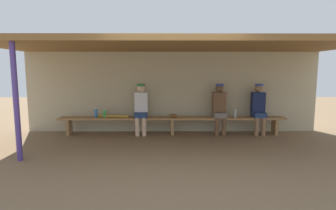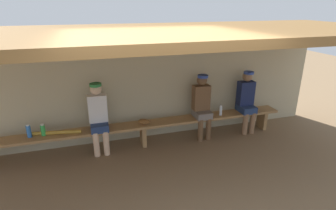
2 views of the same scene
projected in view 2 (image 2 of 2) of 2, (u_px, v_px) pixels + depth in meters
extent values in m
plane|color=brown|center=(165.00, 192.00, 4.11)|extent=(24.00, 24.00, 0.00)
cube|color=#B7AD8C|center=(137.00, 86.00, 5.51)|extent=(8.00, 0.20, 2.20)
cube|color=brown|center=(151.00, 34.00, 3.94)|extent=(8.00, 2.80, 0.12)
cube|color=#9E7547|center=(143.00, 125.00, 5.34)|extent=(6.00, 0.36, 0.05)
cube|color=#9E7547|center=(143.00, 135.00, 5.42)|extent=(0.08, 0.29, 0.41)
cube|color=#9E7547|center=(262.00, 119.00, 6.17)|extent=(0.08, 0.29, 0.41)
cube|color=slate|center=(202.00, 114.00, 5.63)|extent=(0.32, 0.40, 0.14)
cylinder|color=brown|center=(200.00, 130.00, 5.56)|extent=(0.11, 0.11, 0.48)
cylinder|color=brown|center=(208.00, 129.00, 5.61)|extent=(0.11, 0.11, 0.48)
cube|color=brown|center=(201.00, 98.00, 5.58)|extent=(0.34, 0.20, 0.52)
sphere|color=brown|center=(202.00, 80.00, 5.45)|extent=(0.21, 0.21, 0.21)
cylinder|color=#2D47A5|center=(203.00, 76.00, 5.39)|extent=(0.21, 0.21, 0.05)
cube|color=navy|center=(246.00, 108.00, 5.91)|extent=(0.32, 0.40, 0.14)
cylinder|color=#8C6647|center=(245.00, 124.00, 5.84)|extent=(0.11, 0.11, 0.48)
cylinder|color=#8C6647|center=(252.00, 123.00, 5.89)|extent=(0.11, 0.11, 0.48)
cube|color=#19234C|center=(246.00, 93.00, 5.86)|extent=(0.34, 0.20, 0.52)
sphere|color=#8C6647|center=(247.00, 76.00, 5.73)|extent=(0.21, 0.21, 0.21)
cylinder|color=#2D47A5|center=(249.00, 73.00, 5.67)|extent=(0.21, 0.21, 0.05)
cube|color=navy|center=(99.00, 126.00, 5.07)|extent=(0.32, 0.40, 0.14)
cylinder|color=beige|center=(96.00, 144.00, 5.00)|extent=(0.11, 0.11, 0.48)
cylinder|color=beige|center=(106.00, 143.00, 5.05)|extent=(0.11, 0.11, 0.48)
cube|color=white|center=(98.00, 108.00, 5.02)|extent=(0.34, 0.20, 0.52)
sphere|color=beige|center=(96.00, 89.00, 4.89)|extent=(0.21, 0.21, 0.21)
cylinder|color=#2D8442|center=(95.00, 85.00, 4.83)|extent=(0.21, 0.21, 0.05)
cylinder|color=blue|center=(29.00, 131.00, 4.76)|extent=(0.08, 0.08, 0.22)
cylinder|color=white|center=(28.00, 125.00, 4.72)|extent=(0.05, 0.05, 0.02)
cylinder|color=green|center=(43.00, 130.00, 4.83)|extent=(0.08, 0.08, 0.20)
cylinder|color=white|center=(42.00, 125.00, 4.79)|extent=(0.05, 0.05, 0.02)
cylinder|color=silver|center=(221.00, 111.00, 5.71)|extent=(0.06, 0.06, 0.19)
cylinder|color=white|center=(221.00, 106.00, 5.67)|extent=(0.04, 0.04, 0.02)
ellipsoid|color=brown|center=(144.00, 122.00, 5.32)|extent=(0.29, 0.28, 0.09)
cylinder|color=#B28C33|center=(56.00, 133.00, 4.89)|extent=(0.89, 0.22, 0.07)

